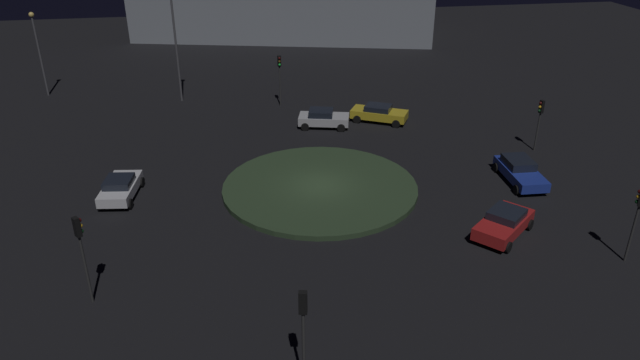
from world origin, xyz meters
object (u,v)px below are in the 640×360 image
at_px(car_yellow, 379,113).
at_px(streetlamp_northwest_near, 175,32).
at_px(car_white, 120,187).
at_px(traffic_light_southwest, 81,243).
at_px(car_blue, 520,171).
at_px(streetlamp_northwest, 38,45).
at_px(car_red, 504,223).
at_px(traffic_light_north, 280,71).
at_px(car_silver, 323,118).
at_px(traffic_light_southeast, 638,210).
at_px(traffic_light_south, 303,321).
at_px(traffic_light_east, 540,115).

bearing_deg(car_yellow, streetlamp_northwest_near, -178.04).
height_order(car_white, traffic_light_southwest, traffic_light_southwest).
distance_m(car_blue, car_white, 24.73).
distance_m(car_blue, streetlamp_northwest, 41.34).
bearing_deg(streetlamp_northwest, car_blue, -34.81).
bearing_deg(car_red, traffic_light_north, -108.67).
height_order(car_silver, car_yellow, car_silver).
bearing_deg(car_yellow, car_silver, -146.52).
height_order(car_blue, car_yellow, car_blue).
distance_m(car_red, streetlamp_northwest_near, 31.84).
xyz_separation_m(car_silver, car_blue, (10.62, -11.54, 0.00)).
relative_size(car_yellow, traffic_light_southeast, 1.16).
xyz_separation_m(car_silver, car_white, (-14.04, -9.60, -0.03)).
relative_size(car_yellow, traffic_light_southwest, 1.08).
relative_size(car_yellow, car_white, 1.13).
height_order(traffic_light_north, traffic_light_southwest, same).
bearing_deg(car_white, streetlamp_northwest, 30.78).
relative_size(car_white, traffic_light_southwest, 0.95).
distance_m(car_white, traffic_light_southwest, 10.37).
bearing_deg(car_blue, streetlamp_northwest_near, -129.44).
bearing_deg(traffic_light_southwest, traffic_light_south, -74.95).
distance_m(car_white, traffic_light_north, 19.01).
relative_size(traffic_light_south, traffic_light_east, 1.19).
distance_m(traffic_light_southwest, traffic_light_southeast, 25.68).
bearing_deg(car_blue, traffic_light_east, 145.55).
height_order(car_red, streetlamp_northwest_near, streetlamp_northwest_near).
bearing_deg(car_red, streetlamp_northwest_near, -96.34).
height_order(car_white, traffic_light_south, traffic_light_south).
bearing_deg(car_white, car_yellow, -54.01).
distance_m(car_red, car_white, 22.21).
xyz_separation_m(car_blue, traffic_light_south, (-15.97, -14.81, 2.40)).
xyz_separation_m(traffic_light_southeast, streetlamp_northwest_near, (-22.83, 29.13, 3.16)).
relative_size(car_silver, streetlamp_northwest_near, 0.43).
bearing_deg(car_white, traffic_light_southwest, -172.02).
height_order(car_silver, traffic_light_southeast, traffic_light_southeast).
bearing_deg(car_red, car_yellow, -124.24).
relative_size(car_yellow, streetlamp_northwest_near, 0.48).
height_order(car_white, traffic_light_east, traffic_light_east).
height_order(car_blue, car_white, car_blue).
relative_size(car_blue, traffic_light_east, 1.23).
distance_m(traffic_light_south, traffic_light_southeast, 17.88).
xyz_separation_m(car_yellow, streetlamp_northwest_near, (-15.77, 7.97, 5.33)).
height_order(car_yellow, streetlamp_northwest_near, streetlamp_northwest_near).
bearing_deg(traffic_light_southeast, traffic_light_north, -24.56).
bearing_deg(car_silver, traffic_light_south, -87.23).
bearing_deg(traffic_light_southeast, traffic_light_southwest, 34.28).
distance_m(car_silver, traffic_light_southwest, 24.28).
bearing_deg(car_yellow, traffic_light_north, 173.77).
bearing_deg(car_silver, traffic_light_southwest, -111.18).
bearing_deg(car_red, traffic_light_south, -4.74).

